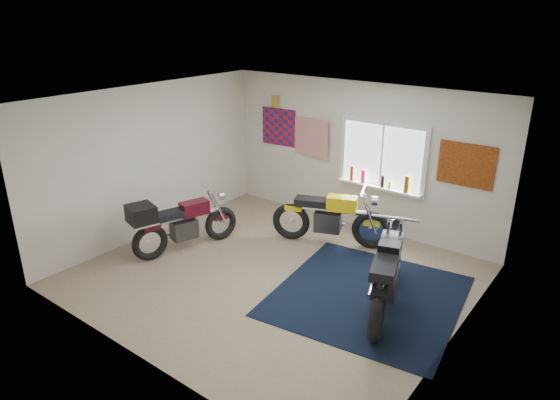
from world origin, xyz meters
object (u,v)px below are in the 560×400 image
Objects in this scene: navy_rug at (368,296)px; black_chrome_bike at (386,275)px; maroon_tourer at (177,224)px; yellow_triumph at (330,219)px.

black_chrome_bike is at bearing -20.12° from navy_rug.
navy_rug is 3.35m from maroon_tourer.
navy_rug is 0.59m from black_chrome_bike.
navy_rug is at bearing -62.26° from yellow_triumph.
yellow_triumph is (-1.37, 1.15, 0.46)m from navy_rug.
navy_rug is 1.35× the size of maroon_tourer.
yellow_triumph is 1.03× the size of maroon_tourer.
black_chrome_bike is at bearing -59.22° from yellow_triumph.
yellow_triumph is 0.93× the size of black_chrome_bike.
yellow_triumph is at bearing 140.08° from navy_rug.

